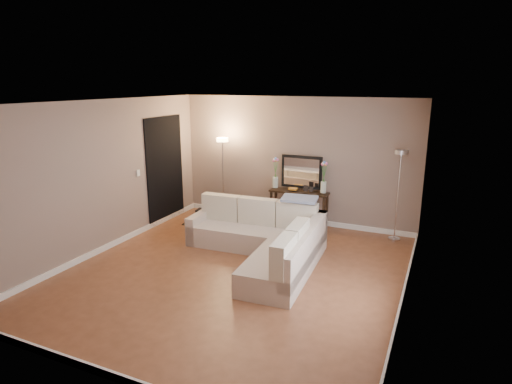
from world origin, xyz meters
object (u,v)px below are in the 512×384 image
at_px(sectional_sofa, 266,239).
at_px(floor_lamp_unlit, 399,177).
at_px(floor_lamp_lit, 223,162).
at_px(console_table, 295,206).

xyz_separation_m(sectional_sofa, floor_lamp_unlit, (1.89, 1.75, 0.89)).
distance_m(sectional_sofa, floor_lamp_lit, 2.54).
bearing_deg(floor_lamp_lit, sectional_sofa, -44.26).
xyz_separation_m(floor_lamp_lit, floor_lamp_unlit, (3.59, 0.10, -0.03)).
xyz_separation_m(console_table, floor_lamp_lit, (-1.61, -0.09, 0.81)).
relative_size(console_table, floor_lamp_lit, 0.69).
distance_m(sectional_sofa, floor_lamp_unlit, 2.72).
distance_m(floor_lamp_lit, floor_lamp_unlit, 3.59).
bearing_deg(floor_lamp_lit, floor_lamp_unlit, 1.53).
xyz_separation_m(console_table, floor_lamp_unlit, (1.97, 0.00, 0.78)).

